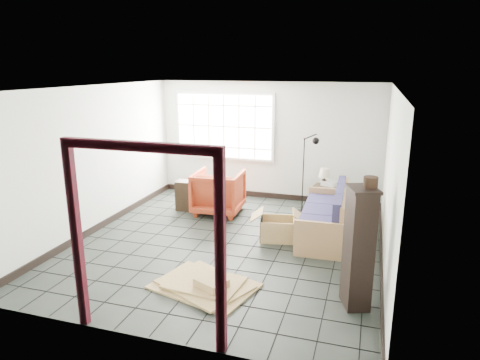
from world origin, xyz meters
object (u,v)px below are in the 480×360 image
(armchair, at_px, (219,190))
(tall_shelf, at_px, (359,247))
(futon_sofa, at_px, (327,219))
(side_table, at_px, (325,190))

(armchair, relative_size, tall_shelf, 0.62)
(futon_sofa, height_order, armchair, armchair)
(side_table, xyz_separation_m, tall_shelf, (0.79, -3.61, 0.36))
(armchair, bearing_deg, side_table, -161.31)
(futon_sofa, height_order, side_table, futon_sofa)
(side_table, height_order, tall_shelf, tall_shelf)
(tall_shelf, bearing_deg, side_table, 82.15)
(armchair, xyz_separation_m, tall_shelf, (2.84, -2.80, 0.30))
(futon_sofa, distance_m, tall_shelf, 2.32)
(futon_sofa, bearing_deg, side_table, 96.53)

